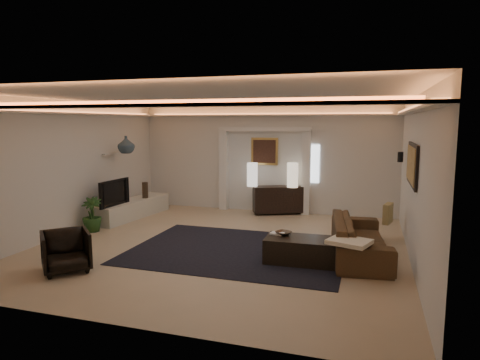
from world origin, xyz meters
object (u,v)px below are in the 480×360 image
(sofa, at_px, (360,238))
(coffee_table, at_px, (301,251))
(armchair, at_px, (66,251))
(console, at_px, (279,199))

(sofa, bearing_deg, coffee_table, 117.29)
(sofa, bearing_deg, armchair, 109.18)
(sofa, distance_m, armchair, 5.09)
(console, height_order, coffee_table, console)
(console, relative_size, sofa, 0.59)
(console, bearing_deg, sofa, -79.93)
(sofa, relative_size, armchair, 3.18)
(console, height_order, armchair, console)
(armchair, bearing_deg, sofa, -19.14)
(sofa, height_order, armchair, sofa)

